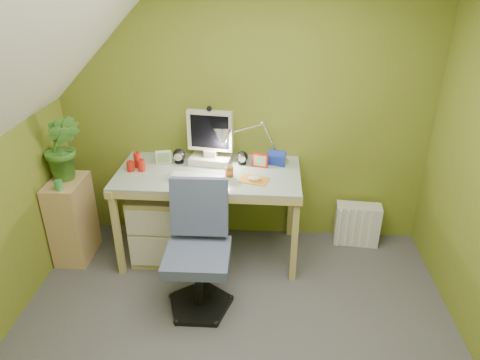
# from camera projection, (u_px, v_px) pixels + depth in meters

# --- Properties ---
(wall_back) EXTENTS (3.20, 0.01, 2.40)m
(wall_back) POSITION_uv_depth(u_px,v_px,m) (244.00, 112.00, 3.76)
(wall_back) COLOR olive
(wall_back) RESTS_ON floor
(slope_ceiling) EXTENTS (1.10, 3.20, 1.10)m
(slope_ceiling) POSITION_uv_depth(u_px,v_px,m) (18.00, 81.00, 2.10)
(slope_ceiling) COLOR white
(slope_ceiling) RESTS_ON wall_left
(desk) EXTENTS (1.51, 0.78, 0.80)m
(desk) POSITION_uv_depth(u_px,v_px,m) (210.00, 213.00, 3.81)
(desk) COLOR tan
(desk) RESTS_ON floor
(monitor) EXTENTS (0.42, 0.28, 0.54)m
(monitor) POSITION_uv_depth(u_px,v_px,m) (210.00, 133.00, 3.66)
(monitor) COLOR beige
(monitor) RESTS_ON desk
(speaker_left) EXTENTS (0.12, 0.12, 0.13)m
(speaker_left) POSITION_uv_depth(u_px,v_px,m) (179.00, 156.00, 3.75)
(speaker_left) COLOR black
(speaker_left) RESTS_ON desk
(speaker_right) EXTENTS (0.11, 0.11, 0.12)m
(speaker_right) POSITION_uv_depth(u_px,v_px,m) (242.00, 158.00, 3.73)
(speaker_right) COLOR black
(speaker_right) RESTS_ON desk
(keyboard) EXTENTS (0.43, 0.19, 0.02)m
(keyboard) POSITION_uv_depth(u_px,v_px,m) (196.00, 178.00, 3.50)
(keyboard) COLOR silver
(keyboard) RESTS_ON desk
(mousepad) EXTENTS (0.25, 0.20, 0.01)m
(mousepad) POSITION_uv_depth(u_px,v_px,m) (254.00, 180.00, 3.48)
(mousepad) COLOR #C7781F
(mousepad) RESTS_ON desk
(mouse) EXTENTS (0.11, 0.09, 0.03)m
(mouse) POSITION_uv_depth(u_px,v_px,m) (254.00, 178.00, 3.47)
(mouse) COLOR white
(mouse) RESTS_ON mousepad
(amber_tumbler) EXTENTS (0.07, 0.07, 0.08)m
(amber_tumbler) POSITION_uv_depth(u_px,v_px,m) (229.00, 172.00, 3.53)
(amber_tumbler) COLOR brown
(amber_tumbler) RESTS_ON desk
(candle_cluster) EXTENTS (0.19, 0.17, 0.13)m
(candle_cluster) POSITION_uv_depth(u_px,v_px,m) (136.00, 162.00, 3.64)
(candle_cluster) COLOR red
(candle_cluster) RESTS_ON desk
(photo_frame_red) EXTENTS (0.13, 0.05, 0.11)m
(photo_frame_red) POSITION_uv_depth(u_px,v_px,m) (260.00, 160.00, 3.68)
(photo_frame_red) COLOR red
(photo_frame_red) RESTS_ON desk
(photo_frame_blue) EXTENTS (0.15, 0.07, 0.13)m
(photo_frame_blue) POSITION_uv_depth(u_px,v_px,m) (277.00, 158.00, 3.71)
(photo_frame_blue) COLOR navy
(photo_frame_blue) RESTS_ON desk
(photo_frame_green) EXTENTS (0.13, 0.04, 0.11)m
(photo_frame_green) POSITION_uv_depth(u_px,v_px,m) (164.00, 157.00, 3.75)
(photo_frame_green) COLOR #AFCE8D
(photo_frame_green) RESTS_ON desk
(desk_lamp) EXTENTS (0.55, 0.30, 0.56)m
(desk_lamp) POSITION_uv_depth(u_px,v_px,m) (264.00, 133.00, 3.63)
(desk_lamp) COLOR silver
(desk_lamp) RESTS_ON desk
(side_ledge) EXTENTS (0.27, 0.42, 0.74)m
(side_ledge) POSITION_uv_depth(u_px,v_px,m) (73.00, 219.00, 3.78)
(side_ledge) COLOR tan
(side_ledge) RESTS_ON floor
(potted_plant) EXTENTS (0.34, 0.28, 0.56)m
(potted_plant) POSITION_uv_depth(u_px,v_px,m) (63.00, 147.00, 3.54)
(potted_plant) COLOR #3D7828
(potted_plant) RESTS_ON side_ledge
(green_cup) EXTENTS (0.07, 0.07, 0.08)m
(green_cup) POSITION_uv_depth(u_px,v_px,m) (59.00, 185.00, 3.47)
(green_cup) COLOR #398A41
(green_cup) RESTS_ON side_ledge
(task_chair) EXTENTS (0.53, 0.53, 0.95)m
(task_chair) POSITION_uv_depth(u_px,v_px,m) (197.00, 255.00, 3.15)
(task_chair) COLOR #455071
(task_chair) RESTS_ON floor
(radiator) EXTENTS (0.41, 0.19, 0.39)m
(radiator) POSITION_uv_depth(u_px,v_px,m) (357.00, 224.00, 4.03)
(radiator) COLOR silver
(radiator) RESTS_ON floor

